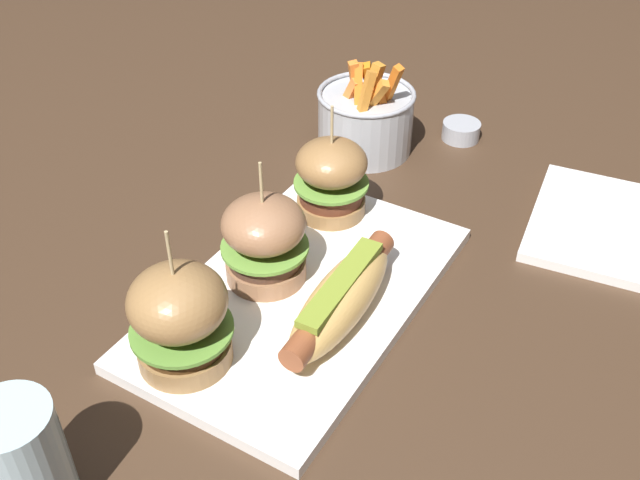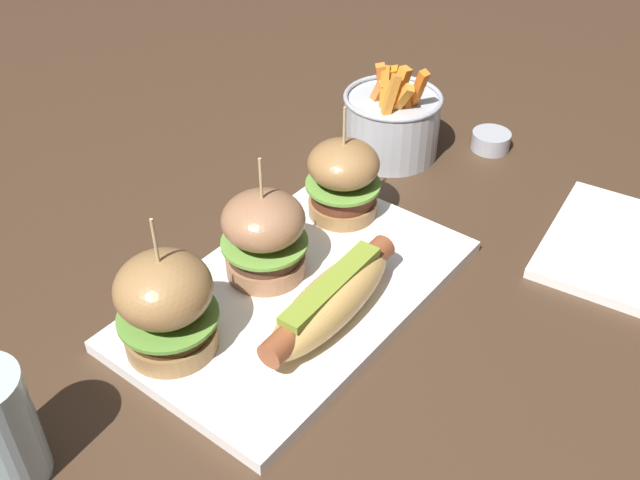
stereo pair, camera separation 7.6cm
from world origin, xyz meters
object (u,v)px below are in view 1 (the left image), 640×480
fries_bucket (366,119)px  water_glass (24,463)px  sauce_ramekin (461,130)px  platter_main (302,295)px  hot_dog (341,298)px  slider_right (331,177)px  side_plate (620,229)px  slider_center (267,237)px  slider_left (180,317)px

fries_bucket → water_glass: (-0.60, -0.03, 0.01)m
sauce_ramekin → water_glass: water_glass is taller
water_glass → fries_bucket: bearing=3.2°
platter_main → sauce_ramekin: (0.39, -0.02, 0.01)m
hot_dog → fries_bucket: 0.34m
hot_dog → slider_right: slider_right is taller
water_glass → side_plate: bearing=-27.5°
slider_center → side_plate: bearing=-47.0°
platter_main → fries_bucket: (0.30, 0.09, 0.04)m
fries_bucket → side_plate: size_ratio=0.68×
platter_main → side_plate: platter_main is taller
slider_left → water_glass: slider_left is taller
hot_dog → side_plate: hot_dog is taller
fries_bucket → platter_main: bearing=-164.0°
sauce_ramekin → water_glass: size_ratio=0.47×
slider_left → slider_center: bearing=0.5°
platter_main → side_plate: (0.28, -0.26, -0.00)m
slider_center → sauce_ramekin: bearing=-8.7°
hot_dog → slider_center: (0.02, 0.10, 0.02)m
sauce_ramekin → side_plate: (-0.11, -0.24, -0.01)m
platter_main → hot_dog: 0.07m
hot_dog → platter_main: bearing=73.8°
slider_center → water_glass: bearing=178.5°
slider_right → fries_bucket: bearing=14.5°
slider_center → side_plate: size_ratio=0.71×
side_plate → slider_right: bearing=116.5°
water_glass → hot_dog: bearing=-20.0°
fries_bucket → water_glass: 0.61m
slider_right → side_plate: slider_right is taller
slider_center → slider_right: size_ratio=1.02×
slider_center → side_plate: slider_center is taller
slider_right → side_plate: 0.34m
hot_dog → sauce_ramekin: hot_dog is taller
sauce_ramekin → water_glass: (-0.70, 0.07, 0.04)m
slider_left → side_plate: size_ratio=0.75×
side_plate → water_glass: water_glass is taller
slider_left → water_glass: bearing=176.9°
fries_bucket → slider_center: bearing=-171.9°
slider_right → water_glass: (-0.44, 0.01, -0.01)m
platter_main → side_plate: size_ratio=1.87×
slider_right → side_plate: bearing=-63.5°
platter_main → slider_right: size_ratio=2.68×
platter_main → sauce_ramekin: sauce_ramekin is taller
slider_center → side_plate: 0.41m
fries_bucket → sauce_ramekin: 0.14m
water_glass → platter_main: bearing=-9.5°
fries_bucket → water_glass: fries_bucket is taller
hot_dog → fries_bucket: bearing=24.0°
platter_main → slider_center: (0.00, 0.04, 0.06)m
slider_center → slider_right: bearing=-0.2°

